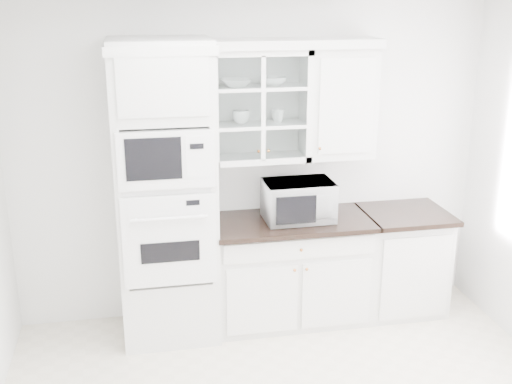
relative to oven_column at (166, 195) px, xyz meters
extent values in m
cube|color=white|center=(0.75, 0.32, 0.15)|extent=(4.00, 0.02, 2.70)
cube|color=white|center=(0.75, -1.42, 1.49)|extent=(4.00, 3.50, 0.02)
cube|color=silver|center=(0.00, 0.01, 0.00)|extent=(0.76, 0.65, 2.40)
cube|color=white|center=(0.00, -0.33, -0.26)|extent=(0.70, 0.03, 0.72)
cube|color=black|center=(0.00, -0.35, -0.34)|extent=(0.44, 0.01, 0.16)
cube|color=white|center=(0.00, -0.33, 0.37)|extent=(0.70, 0.03, 0.43)
cube|color=black|center=(-0.09, -0.35, 0.39)|extent=(0.40, 0.01, 0.31)
cube|color=silver|center=(1.03, 0.03, -0.76)|extent=(1.30, 0.60, 0.88)
cube|color=black|center=(1.03, 0.00, -0.30)|extent=(1.32, 0.67, 0.04)
cube|color=silver|center=(2.03, 0.03, -0.76)|extent=(0.70, 0.60, 0.88)
cube|color=black|center=(2.03, 0.00, -0.30)|extent=(0.72, 0.67, 0.04)
cube|color=silver|center=(0.78, 0.17, 0.65)|extent=(0.80, 0.33, 0.90)
cube|color=silver|center=(0.78, 0.17, 0.50)|extent=(0.74, 0.29, 0.02)
cube|color=silver|center=(0.78, 0.17, 0.80)|extent=(0.74, 0.29, 0.02)
cube|color=silver|center=(1.46, 0.17, 0.65)|extent=(0.55, 0.33, 0.90)
cube|color=silver|center=(0.68, 0.14, 1.14)|extent=(2.14, 0.38, 0.07)
imported|color=white|center=(1.08, 0.02, -0.12)|extent=(0.57, 0.47, 0.33)
imported|color=white|center=(0.59, 0.15, 0.84)|extent=(0.25, 0.25, 0.06)
imported|color=white|center=(0.89, 0.16, 0.84)|extent=(0.27, 0.27, 0.07)
imported|color=white|center=(0.63, 0.16, 0.56)|extent=(0.16, 0.16, 0.11)
imported|color=white|center=(0.94, 0.17, 0.56)|extent=(0.12, 0.12, 0.11)
camera|label=1|loc=(-0.22, -4.82, 1.55)|focal=45.00mm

